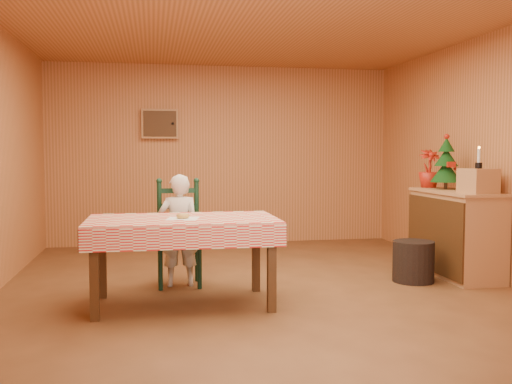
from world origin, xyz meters
The scene contains 13 objects.
ground centered at (0.00, 0.00, 0.00)m, with size 6.00×6.00×0.00m, color brown.
cabin_walls centered at (0.00, 0.53, 1.83)m, with size 5.10×6.05×2.65m.
dining_table centered at (-0.76, -0.36, 0.69)m, with size 1.66×0.96×0.77m.
ladder_chair centered at (-0.76, 0.42, 0.50)m, with size 0.44×0.40×1.08m.
seated_child centered at (-0.76, 0.37, 0.56)m, with size 0.41×0.27×1.12m, color silver.
napkin centered at (-0.76, -0.41, 0.77)m, with size 0.26×0.26×0.00m, color white.
donut centered at (-0.76, -0.41, 0.79)m, with size 0.12×0.12×0.04m, color gold.
shelf_unit centered at (2.23, 0.31, 0.47)m, with size 0.54×1.24×0.93m.
crate centered at (2.24, -0.09, 1.06)m, with size 0.30×0.30×0.25m, color tan.
christmas_tree centered at (2.24, 0.56, 1.21)m, with size 0.34×0.34×0.62m.
flower_arrangement centered at (2.19, 0.86, 1.15)m, with size 0.25×0.25×0.45m, color #A81D0F.
candle_set centered at (2.24, -0.09, 1.24)m, with size 0.07×0.07×0.22m.
storage_bin centered at (1.65, 0.11, 0.21)m, with size 0.42×0.42×0.42m, color black.
Camera 1 is at (-1.00, -5.35, 1.34)m, focal length 40.00 mm.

